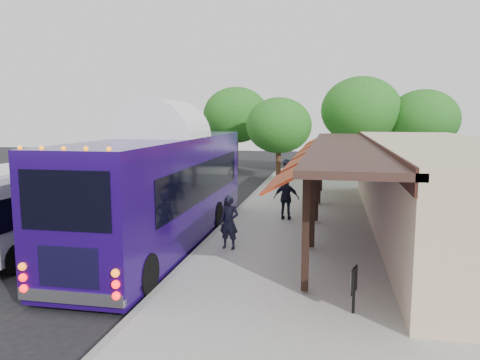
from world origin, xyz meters
The scene contains 15 objects.
ground centered at (0.00, 0.00, 0.00)m, with size 90.00×90.00×0.00m, color black.
sidewalk centered at (5.00, 4.00, 0.07)m, with size 10.00×40.00×0.15m, color #9E9B93.
curb centered at (0.05, 4.00, 0.07)m, with size 0.20×40.00×0.16m, color gray.
station_shelter centered at (8.38, 4.00, 1.85)m, with size 8.15×20.00×3.60m.
coach_bus centered at (-1.45, 0.29, 2.20)m, with size 2.77×12.85×4.09m.
city_bus centered at (-5.56, 0.09, 1.62)m, with size 2.86×11.02×2.94m.
ped_a centered at (1.06, -0.47, 1.06)m, with size 0.66×0.44×1.82m, color black.
ped_b centered at (3.40, 8.31, 0.92)m, with size 0.75×0.58×1.54m, color black.
ped_c centered at (2.51, 4.35, 1.08)m, with size 1.09×0.45×1.86m, color black.
ped_d centered at (1.58, 14.00, 1.00)m, with size 1.09×0.63×1.69m, color black.
sign_board centered at (4.93, -5.00, 0.87)m, with size 0.17×0.48×1.07m.
tree_left centered at (0.71, 17.20, 3.89)m, with size 4.56×4.56×5.84m.
tree_mid centered at (6.39, 20.23, 4.95)m, with size 5.80×5.80×7.42m.
tree_right centered at (10.75, 20.33, 4.30)m, with size 5.04×5.04×6.46m.
tree_far centered at (-3.45, 22.69, 4.61)m, with size 5.40×5.40×6.92m.
Camera 1 is at (4.36, -15.37, 4.59)m, focal length 35.00 mm.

